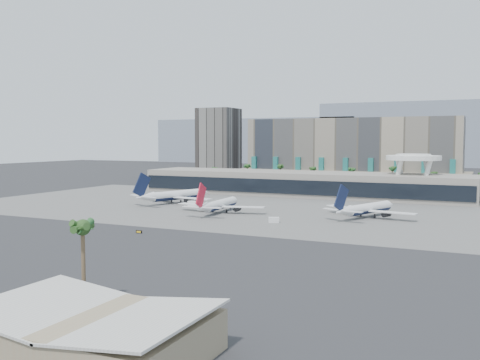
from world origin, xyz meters
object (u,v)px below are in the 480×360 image
at_px(service_vehicle_b, 274,220).
at_px(taxiway_sign, 139,232).
at_px(service_vehicle_a, 194,204).
at_px(airliner_right, 367,208).
at_px(airliner_centre, 219,205).
at_px(airliner_left, 175,195).

relative_size(service_vehicle_b, taxiway_sign, 1.78).
relative_size(service_vehicle_a, service_vehicle_b, 1.39).
distance_m(airliner_right, service_vehicle_a, 73.67).
bearing_deg(service_vehicle_a, airliner_centre, -16.35).
height_order(airliner_left, airliner_right, airliner_left).
distance_m(airliner_left, taxiway_sign, 77.79).
xyz_separation_m(service_vehicle_a, service_vehicle_b, (47.12, -25.91, -0.30)).
bearing_deg(airliner_left, airliner_right, 13.89).
bearing_deg(taxiway_sign, airliner_right, 46.02).
bearing_deg(service_vehicle_a, taxiway_sign, -57.94).
bearing_deg(airliner_right, service_vehicle_a, -159.26).
bearing_deg(airliner_left, service_vehicle_b, -9.92).
bearing_deg(service_vehicle_a, airliner_right, 16.80).
relative_size(airliner_centre, airliner_right, 1.03).
bearing_deg(airliner_centre, airliner_left, 145.89).
relative_size(airliner_left, service_vehicle_a, 8.13).
bearing_deg(taxiway_sign, service_vehicle_a, 102.97).
height_order(airliner_right, service_vehicle_a, airliner_right).
bearing_deg(service_vehicle_a, service_vehicle_b, -12.15).
height_order(airliner_left, taxiway_sign, airliner_left).
bearing_deg(airliner_centre, service_vehicle_a, 143.90).
bearing_deg(service_vehicle_b, airliner_centre, 129.79).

